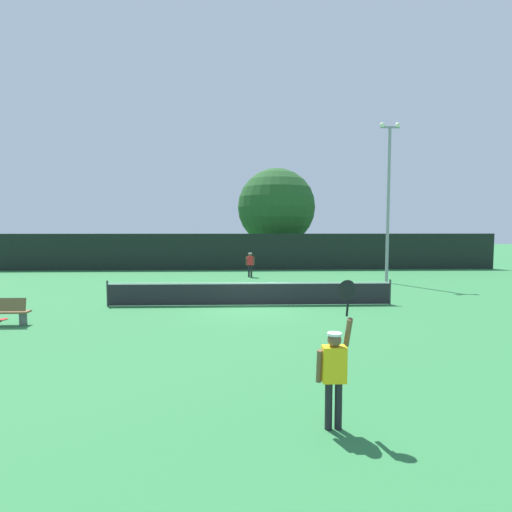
{
  "coord_description": "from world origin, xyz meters",
  "views": [
    {
      "loc": [
        -0.35,
        -16.75,
        3.27
      ],
      "look_at": [
        0.34,
        2.99,
        1.87
      ],
      "focal_mm": 28.29,
      "sensor_mm": 36.0,
      "label": 1
    }
  ],
  "objects_px": {
    "player_receiving": "(250,262)",
    "light_pole": "(388,194)",
    "parked_car_mid": "(211,253)",
    "parked_car_far": "(362,255)",
    "courtside_bench": "(0,311)",
    "spare_racket": "(2,319)",
    "player_serving": "(335,365)",
    "large_tree": "(276,207)",
    "tennis_ball": "(318,302)",
    "parked_car_near": "(162,254)"
  },
  "relations": [
    {
      "from": "player_receiving",
      "to": "light_pole",
      "type": "xyz_separation_m",
      "value": [
        8.01,
        -3.06,
        4.25
      ]
    },
    {
      "from": "spare_racket",
      "to": "parked_car_mid",
      "type": "height_order",
      "value": "parked_car_mid"
    },
    {
      "from": "tennis_ball",
      "to": "parked_car_mid",
      "type": "relative_size",
      "value": 0.02
    },
    {
      "from": "tennis_ball",
      "to": "parked_car_far",
      "type": "relative_size",
      "value": 0.02
    },
    {
      "from": "spare_racket",
      "to": "light_pole",
      "type": "distance_m",
      "value": 19.95
    },
    {
      "from": "player_serving",
      "to": "large_tree",
      "type": "relative_size",
      "value": 0.28
    },
    {
      "from": "spare_racket",
      "to": "parked_car_mid",
      "type": "xyz_separation_m",
      "value": [
        5.46,
        25.43,
        0.76
      ]
    },
    {
      "from": "player_receiving",
      "to": "light_pole",
      "type": "relative_size",
      "value": 0.17
    },
    {
      "from": "player_receiving",
      "to": "tennis_ball",
      "type": "xyz_separation_m",
      "value": [
        2.8,
        -9.15,
        -0.94
      ]
    },
    {
      "from": "tennis_ball",
      "to": "courtside_bench",
      "type": "relative_size",
      "value": 0.04
    },
    {
      "from": "parked_car_near",
      "to": "parked_car_far",
      "type": "height_order",
      "value": "same"
    },
    {
      "from": "spare_racket",
      "to": "large_tree",
      "type": "height_order",
      "value": "large_tree"
    },
    {
      "from": "player_serving",
      "to": "spare_racket",
      "type": "distance_m",
      "value": 12.88
    },
    {
      "from": "courtside_bench",
      "to": "light_pole",
      "type": "distance_m",
      "value": 19.86
    },
    {
      "from": "player_receiving",
      "to": "parked_car_far",
      "type": "relative_size",
      "value": 0.38
    },
    {
      "from": "player_serving",
      "to": "light_pole",
      "type": "xyz_separation_m",
      "value": [
        7.05,
        17.07,
        4.17
      ]
    },
    {
      "from": "parked_car_mid",
      "to": "light_pole",
      "type": "bearing_deg",
      "value": -62.29
    },
    {
      "from": "courtside_bench",
      "to": "spare_racket",
      "type": "bearing_deg",
      "value": 117.94
    },
    {
      "from": "player_serving",
      "to": "courtside_bench",
      "type": "xyz_separation_m",
      "value": [
        -9.52,
        7.22,
        -0.57
      ]
    },
    {
      "from": "light_pole",
      "to": "parked_car_far",
      "type": "distance_m",
      "value": 13.9
    },
    {
      "from": "parked_car_mid",
      "to": "large_tree",
      "type": "bearing_deg",
      "value": -35.7
    },
    {
      "from": "parked_car_mid",
      "to": "parked_car_far",
      "type": "bearing_deg",
      "value": -21.44
    },
    {
      "from": "large_tree",
      "to": "light_pole",
      "type": "bearing_deg",
      "value": -67.56
    },
    {
      "from": "player_receiving",
      "to": "spare_racket",
      "type": "height_order",
      "value": "player_receiving"
    },
    {
      "from": "player_serving",
      "to": "player_receiving",
      "type": "relative_size",
      "value": 1.52
    },
    {
      "from": "tennis_ball",
      "to": "parked_car_near",
      "type": "xyz_separation_m",
      "value": [
        -10.71,
        20.21,
        0.74
      ]
    },
    {
      "from": "light_pole",
      "to": "parked_car_far",
      "type": "bearing_deg",
      "value": 79.53
    },
    {
      "from": "courtside_bench",
      "to": "parked_car_far",
      "type": "bearing_deg",
      "value": 50.25
    },
    {
      "from": "parked_car_near",
      "to": "parked_car_far",
      "type": "distance_m",
      "value": 18.35
    },
    {
      "from": "spare_racket",
      "to": "parked_car_far",
      "type": "distance_m",
      "value": 29.31
    },
    {
      "from": "parked_car_mid",
      "to": "parked_car_far",
      "type": "relative_size",
      "value": 1.04
    },
    {
      "from": "player_receiving",
      "to": "parked_car_far",
      "type": "height_order",
      "value": "parked_car_far"
    },
    {
      "from": "parked_car_mid",
      "to": "tennis_ball",
      "type": "bearing_deg",
      "value": -81.68
    },
    {
      "from": "light_pole",
      "to": "large_tree",
      "type": "relative_size",
      "value": 1.09
    },
    {
      "from": "large_tree",
      "to": "parked_car_far",
      "type": "bearing_deg",
      "value": -1.31
    },
    {
      "from": "parked_car_near",
      "to": "courtside_bench",
      "type": "bearing_deg",
      "value": -94.09
    },
    {
      "from": "player_serving",
      "to": "tennis_ball",
      "type": "relative_size",
      "value": 35.65
    },
    {
      "from": "player_serving",
      "to": "parked_car_far",
      "type": "xyz_separation_m",
      "value": [
        9.44,
        30.02,
        -0.27
      ]
    },
    {
      "from": "player_serving",
      "to": "courtside_bench",
      "type": "bearing_deg",
      "value": 142.83
    },
    {
      "from": "player_serving",
      "to": "light_pole",
      "type": "bearing_deg",
      "value": 67.57
    },
    {
      "from": "light_pole",
      "to": "parked_car_mid",
      "type": "bearing_deg",
      "value": 125.14
    },
    {
      "from": "player_serving",
      "to": "large_tree",
      "type": "height_order",
      "value": "large_tree"
    },
    {
      "from": "large_tree",
      "to": "player_receiving",
      "type": "bearing_deg",
      "value": -104.39
    },
    {
      "from": "large_tree",
      "to": "parked_car_mid",
      "type": "xyz_separation_m",
      "value": [
        -6.15,
        3.3,
        -4.29
      ]
    },
    {
      "from": "parked_car_near",
      "to": "parked_car_mid",
      "type": "xyz_separation_m",
      "value": [
        4.35,
        2.32,
        0.0
      ]
    },
    {
      "from": "tennis_ball",
      "to": "large_tree",
      "type": "height_order",
      "value": "large_tree"
    },
    {
      "from": "parked_car_far",
      "to": "tennis_ball",
      "type": "bearing_deg",
      "value": -113.09
    },
    {
      "from": "player_serving",
      "to": "parked_car_near",
      "type": "height_order",
      "value": "player_serving"
    },
    {
      "from": "tennis_ball",
      "to": "parked_car_far",
      "type": "height_order",
      "value": "parked_car_far"
    },
    {
      "from": "player_receiving",
      "to": "large_tree",
      "type": "relative_size",
      "value": 0.19
    }
  ]
}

